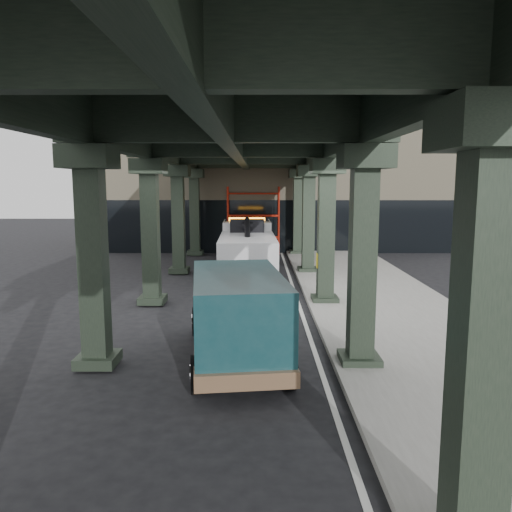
{
  "coord_description": "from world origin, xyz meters",
  "views": [
    {
      "loc": [
        0.28,
        -14.97,
        4.18
      ],
      "look_at": [
        0.21,
        2.07,
        1.7
      ],
      "focal_mm": 35.0,
      "sensor_mm": 36.0,
      "label": 1
    }
  ],
  "objects": [
    {
      "name": "towed_van",
      "position": [
        -0.22,
        -3.64,
        1.16
      ],
      "size": [
        2.68,
        5.54,
        2.16
      ],
      "rotation": [
        0.0,
        0.0,
        0.12
      ],
      "color": "#123C42",
      "rests_on": "ground"
    },
    {
      "name": "building",
      "position": [
        2.0,
        20.0,
        4.0
      ],
      "size": [
        22.0,
        10.0,
        8.0
      ],
      "primitive_type": "cube",
      "color": "#C6B793",
      "rests_on": "ground"
    },
    {
      "name": "ground",
      "position": [
        0.0,
        0.0,
        0.0
      ],
      "size": [
        90.0,
        90.0,
        0.0
      ],
      "primitive_type": "plane",
      "color": "black",
      "rests_on": "ground"
    },
    {
      "name": "viaduct",
      "position": [
        -0.4,
        2.0,
        5.46
      ],
      "size": [
        7.4,
        32.0,
        6.4
      ],
      "color": "#1F2A20",
      "rests_on": "ground"
    },
    {
      "name": "tow_truck",
      "position": [
        -0.21,
        7.37,
        1.31
      ],
      "size": [
        2.65,
        8.26,
        2.68
      ],
      "rotation": [
        0.0,
        0.0,
        0.03
      ],
      "color": "black",
      "rests_on": "ground"
    },
    {
      "name": "scaffolding",
      "position": [
        0.0,
        14.64,
        2.11
      ],
      "size": [
        3.08,
        0.88,
        4.0
      ],
      "color": "red",
      "rests_on": "ground"
    },
    {
      "name": "lane_stripe",
      "position": [
        1.7,
        2.0,
        0.01
      ],
      "size": [
        0.12,
        38.0,
        0.01
      ],
      "primitive_type": "cube",
      "color": "silver",
      "rests_on": "ground"
    },
    {
      "name": "sidewalk",
      "position": [
        4.5,
        2.0,
        0.07
      ],
      "size": [
        5.0,
        40.0,
        0.15
      ],
      "primitive_type": "cube",
      "color": "gray",
      "rests_on": "ground"
    }
  ]
}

